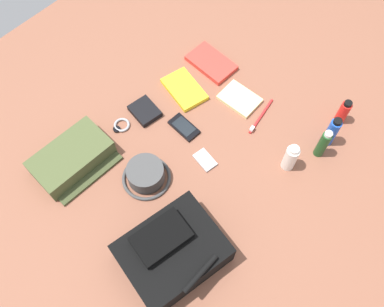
{
  "coord_description": "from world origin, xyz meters",
  "views": [
    {
      "loc": [
        0.51,
        0.47,
        1.35
      ],
      "look_at": [
        0.0,
        0.0,
        0.04
      ],
      "focal_mm": 38.79,
      "sensor_mm": 36.0,
      "label": 1
    }
  ],
  "objects_px": {
    "cell_phone": "(184,127)",
    "wallet": "(145,111)",
    "toiletry_pouch": "(72,158)",
    "toothpaste_tube": "(290,158)",
    "media_player": "(205,160)",
    "shampoo_bottle": "(323,144)",
    "sunscreen_spray": "(343,112)",
    "deodorant_spray": "(332,132)",
    "notepad": "(240,99)",
    "wristwatch": "(121,126)",
    "bucket_hat": "(146,175)",
    "toothbrush": "(260,118)",
    "backpack": "(172,252)",
    "paperback_novel": "(211,63)",
    "travel_guidebook": "(184,89)"
  },
  "relations": [
    {
      "from": "cell_phone",
      "to": "wallet",
      "type": "relative_size",
      "value": 1.12
    },
    {
      "from": "toiletry_pouch",
      "to": "cell_phone",
      "type": "bearing_deg",
      "value": 152.94
    },
    {
      "from": "toothpaste_tube",
      "to": "media_player",
      "type": "distance_m",
      "value": 0.3
    },
    {
      "from": "shampoo_bottle",
      "to": "wallet",
      "type": "height_order",
      "value": "shampoo_bottle"
    },
    {
      "from": "sunscreen_spray",
      "to": "deodorant_spray",
      "type": "xyz_separation_m",
      "value": [
        0.11,
        0.02,
        0.01
      ]
    },
    {
      "from": "deodorant_spray",
      "to": "cell_phone",
      "type": "relative_size",
      "value": 1.19
    },
    {
      "from": "deodorant_spray",
      "to": "notepad",
      "type": "relative_size",
      "value": 0.97
    },
    {
      "from": "wristwatch",
      "to": "toiletry_pouch",
      "type": "bearing_deg",
      "value": -2.81
    },
    {
      "from": "sunscreen_spray",
      "to": "wallet",
      "type": "height_order",
      "value": "sunscreen_spray"
    },
    {
      "from": "bucket_hat",
      "to": "toothbrush",
      "type": "bearing_deg",
      "value": 163.3
    },
    {
      "from": "sunscreen_spray",
      "to": "wristwatch",
      "type": "distance_m",
      "value": 0.84
    },
    {
      "from": "media_player",
      "to": "wristwatch",
      "type": "xyz_separation_m",
      "value": [
        0.11,
        -0.33,
        0.0
      ]
    },
    {
      "from": "cell_phone",
      "to": "toiletry_pouch",
      "type": "bearing_deg",
      "value": -27.06
    },
    {
      "from": "bucket_hat",
      "to": "shampoo_bottle",
      "type": "relative_size",
      "value": 1.22
    },
    {
      "from": "backpack",
      "to": "sunscreen_spray",
      "type": "xyz_separation_m",
      "value": [
        -0.81,
        0.11,
        -0.0
      ]
    },
    {
      "from": "media_player",
      "to": "wallet",
      "type": "relative_size",
      "value": 0.83
    },
    {
      "from": "shampoo_bottle",
      "to": "toiletry_pouch",
      "type": "bearing_deg",
      "value": -44.94
    },
    {
      "from": "toiletry_pouch",
      "to": "paperback_novel",
      "type": "distance_m",
      "value": 0.68
    },
    {
      "from": "media_player",
      "to": "notepad",
      "type": "bearing_deg",
      "value": -165.16
    },
    {
      "from": "deodorant_spray",
      "to": "toothbrush",
      "type": "bearing_deg",
      "value": -70.1
    },
    {
      "from": "cell_phone",
      "to": "media_player",
      "type": "relative_size",
      "value": 1.34
    },
    {
      "from": "paperback_novel",
      "to": "media_player",
      "type": "height_order",
      "value": "paperback_novel"
    },
    {
      "from": "bucket_hat",
      "to": "notepad",
      "type": "relative_size",
      "value": 1.17
    },
    {
      "from": "backpack",
      "to": "paperback_novel",
      "type": "xyz_separation_m",
      "value": [
        -0.69,
        -0.43,
        -0.05
      ]
    },
    {
      "from": "wristwatch",
      "to": "shampoo_bottle",
      "type": "bearing_deg",
      "value": 123.55
    },
    {
      "from": "travel_guidebook",
      "to": "wallet",
      "type": "relative_size",
      "value": 1.84
    },
    {
      "from": "deodorant_spray",
      "to": "wallet",
      "type": "height_order",
      "value": "deodorant_spray"
    },
    {
      "from": "notepad",
      "to": "sunscreen_spray",
      "type": "bearing_deg",
      "value": 117.17
    },
    {
      "from": "paperback_novel",
      "to": "bucket_hat",
      "type": "bearing_deg",
      "value": 17.52
    },
    {
      "from": "toothpaste_tube",
      "to": "bucket_hat",
      "type": "bearing_deg",
      "value": -41.67
    },
    {
      "from": "deodorant_spray",
      "to": "travel_guidebook",
      "type": "distance_m",
      "value": 0.59
    },
    {
      "from": "paperback_novel",
      "to": "media_player",
      "type": "xyz_separation_m",
      "value": [
        0.35,
        0.28,
        -0.0
      ]
    },
    {
      "from": "toothpaste_tube",
      "to": "travel_guidebook",
      "type": "xyz_separation_m",
      "value": [
        0.01,
        -0.5,
        -0.05
      ]
    },
    {
      "from": "bucket_hat",
      "to": "toothbrush",
      "type": "relative_size",
      "value": 0.98
    },
    {
      "from": "backpack",
      "to": "wristwatch",
      "type": "distance_m",
      "value": 0.54
    },
    {
      "from": "toiletry_pouch",
      "to": "toothpaste_tube",
      "type": "relative_size",
      "value": 2.24
    },
    {
      "from": "shampoo_bottle",
      "to": "notepad",
      "type": "height_order",
      "value": "shampoo_bottle"
    },
    {
      "from": "toothpaste_tube",
      "to": "toothbrush",
      "type": "bearing_deg",
      "value": -114.85
    },
    {
      "from": "cell_phone",
      "to": "wallet",
      "type": "bearing_deg",
      "value": -72.05
    },
    {
      "from": "cell_phone",
      "to": "toothbrush",
      "type": "xyz_separation_m",
      "value": [
        -0.23,
        0.19,
        0.0
      ]
    },
    {
      "from": "toiletry_pouch",
      "to": "bucket_hat",
      "type": "distance_m",
      "value": 0.27
    },
    {
      "from": "wristwatch",
      "to": "wallet",
      "type": "height_order",
      "value": "wallet"
    },
    {
      "from": "travel_guidebook",
      "to": "media_player",
      "type": "relative_size",
      "value": 2.2
    },
    {
      "from": "backpack",
      "to": "paperback_novel",
      "type": "distance_m",
      "value": 0.81
    },
    {
      "from": "deodorant_spray",
      "to": "toothbrush",
      "type": "relative_size",
      "value": 0.81
    },
    {
      "from": "travel_guidebook",
      "to": "toothpaste_tube",
      "type": "bearing_deg",
      "value": 90.94
    },
    {
      "from": "cell_phone",
      "to": "deodorant_spray",
      "type": "bearing_deg",
      "value": 126.26
    },
    {
      "from": "toiletry_pouch",
      "to": "wallet",
      "type": "relative_size",
      "value": 2.61
    },
    {
      "from": "toothpaste_tube",
      "to": "paperback_novel",
      "type": "xyz_separation_m",
      "value": [
        -0.17,
        -0.51,
        -0.05
      ]
    },
    {
      "from": "deodorant_spray",
      "to": "bucket_hat",
      "type": "bearing_deg",
      "value": -34.64
    }
  ]
}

